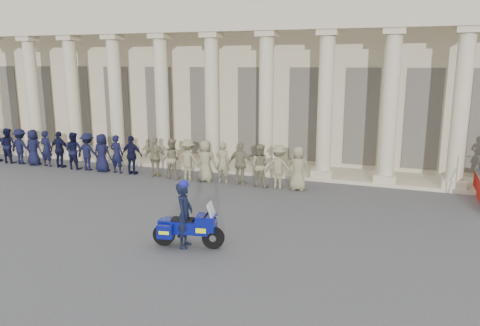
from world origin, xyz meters
The scene contains 5 objects.
ground centered at (0.00, 0.00, 0.00)m, with size 90.00×90.00×0.00m, color #444447.
building centered at (0.00, 14.74, 4.52)m, with size 40.00×12.50×9.00m.
officer_rank centered at (-5.15, 5.93, 0.88)m, with size 18.17×0.67×1.77m.
motorcycle centered at (1.83, -0.86, 0.56)m, with size 2.01×0.95×1.30m.
rider centered at (1.72, -0.88, 0.95)m, with size 0.55×0.73×1.91m.
Camera 1 is at (7.34, -11.76, 5.00)m, focal length 35.00 mm.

